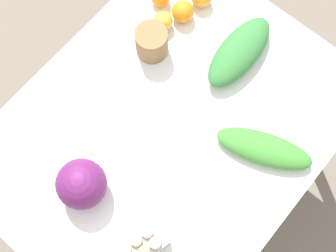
# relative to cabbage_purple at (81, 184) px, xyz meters

# --- Properties ---
(ground_plane) EXTENTS (8.00, 8.00, 0.00)m
(ground_plane) POSITION_rel_cabbage_purple_xyz_m (0.34, -0.07, -0.85)
(ground_plane) COLOR #70665B
(dining_table) EXTENTS (1.28, 1.00, 0.77)m
(dining_table) POSITION_rel_cabbage_purple_xyz_m (0.34, -0.07, -0.18)
(dining_table) COLOR silver
(dining_table) RESTS_ON ground_plane
(cabbage_purple) EXTENTS (0.17, 0.17, 0.17)m
(cabbage_purple) POSITION_rel_cabbage_purple_xyz_m (0.00, 0.00, 0.00)
(cabbage_purple) COLOR #601E5B
(cabbage_purple) RESTS_ON dining_table
(paper_bag) EXTENTS (0.12, 0.12, 0.12)m
(paper_bag) POSITION_rel_cabbage_purple_xyz_m (0.54, 0.17, -0.02)
(paper_bag) COLOR olive
(paper_bag) RESTS_ON dining_table
(greens_bunch_dandelion) EXTENTS (0.34, 0.15, 0.09)m
(greens_bunch_dandelion) POSITION_rel_cabbage_purple_xyz_m (0.72, -0.09, -0.04)
(greens_bunch_dandelion) COLOR #337538
(greens_bunch_dandelion) RESTS_ON dining_table
(greens_bunch_chard) EXTENTS (0.23, 0.35, 0.06)m
(greens_bunch_chard) POSITION_rel_cabbage_purple_xyz_m (0.49, -0.38, -0.05)
(greens_bunch_chard) COLOR #3D8433
(greens_bunch_chard) RESTS_ON dining_table
(orange_1) EXTENTS (0.08, 0.08, 0.08)m
(orange_1) POSITION_rel_cabbage_purple_xyz_m (0.71, 0.17, -0.04)
(orange_1) COLOR orange
(orange_1) RESTS_ON dining_table
(orange_2) EXTENTS (0.07, 0.07, 0.07)m
(orange_2) POSITION_rel_cabbage_purple_xyz_m (0.64, 0.20, -0.05)
(orange_2) COLOR #F9A833
(orange_2) RESTS_ON dining_table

